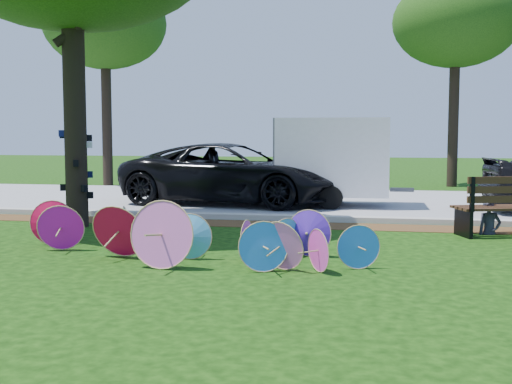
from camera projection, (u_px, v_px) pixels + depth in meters
ground at (194, 269)px, 8.89m from camera, size 90.00×90.00×0.00m
mulch_strip at (255, 224)px, 13.29m from camera, size 90.00×1.00×0.01m
curb at (261, 217)px, 13.97m from camera, size 90.00×0.30×0.12m
street at (288, 200)px, 18.03m from camera, size 90.00×8.00×0.01m
parasol_pile at (182, 234)px, 9.55m from camera, size 5.80×2.36×0.97m
black_van at (232, 174)px, 17.11m from camera, size 6.12×3.42×1.62m
cargo_trailer at (333, 157)px, 16.60m from camera, size 2.84×1.82×2.57m
park_bench at (511, 206)px, 11.81m from camera, size 2.25×1.43×1.10m
person_left at (490, 200)px, 11.91m from camera, size 0.54×0.45×1.28m
bg_trees at (390, 18)px, 21.50m from camera, size 22.14×6.70×7.40m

